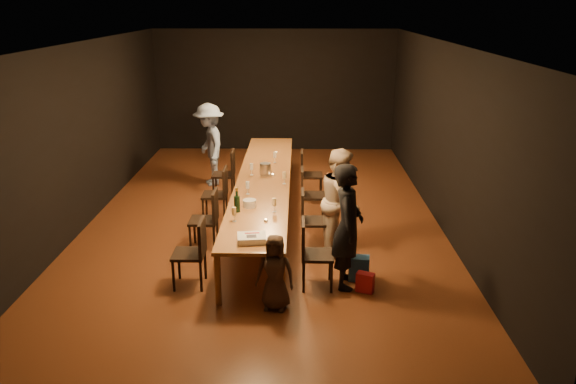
{
  "coord_description": "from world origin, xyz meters",
  "views": [
    {
      "loc": [
        0.59,
        -9.12,
        3.6
      ],
      "look_at": [
        0.44,
        -1.44,
        1.0
      ],
      "focal_mm": 35.0,
      "sensor_mm": 36.0,
      "label": 1
    }
  ],
  "objects_px": {
    "chair_right_1": "(315,221)",
    "chair_left_3": "(223,174)",
    "birthday_cake": "(252,238)",
    "champagne_bottle": "(237,200)",
    "woman_tan": "(341,201)",
    "man_blue": "(210,145)",
    "chair_right_0": "(317,254)",
    "chair_left_2": "(215,194)",
    "table": "(264,181)",
    "ice_bucket": "(265,169)",
    "chair_right_3": "(312,175)",
    "child": "(275,272)",
    "woman_birthday": "(348,226)",
    "chair_left_1": "(203,220)",
    "chair_left_0": "(189,253)",
    "chair_right_2": "(313,195)",
    "plate_stack": "(250,203)"
  },
  "relations": [
    {
      "from": "chair_right_1",
      "to": "chair_left_0",
      "type": "distance_m",
      "value": 2.08
    },
    {
      "from": "ice_bucket",
      "to": "woman_birthday",
      "type": "bearing_deg",
      "value": -64.59
    },
    {
      "from": "chair_right_3",
      "to": "birthday_cake",
      "type": "bearing_deg",
      "value": -12.32
    },
    {
      "from": "chair_left_0",
      "to": "champagne_bottle",
      "type": "bearing_deg",
      "value": -35.14
    },
    {
      "from": "chair_right_0",
      "to": "woman_birthday",
      "type": "relative_size",
      "value": 0.55
    },
    {
      "from": "woman_tan",
      "to": "man_blue",
      "type": "height_order",
      "value": "man_blue"
    },
    {
      "from": "chair_left_1",
      "to": "plate_stack",
      "type": "distance_m",
      "value": 0.83
    },
    {
      "from": "chair_left_3",
      "to": "ice_bucket",
      "type": "relative_size",
      "value": 4.38
    },
    {
      "from": "chair_right_0",
      "to": "chair_left_3",
      "type": "xyz_separation_m",
      "value": [
        -1.7,
        3.6,
        0.0
      ]
    },
    {
      "from": "chair_right_1",
      "to": "chair_left_0",
      "type": "height_order",
      "value": "same"
    },
    {
      "from": "chair_right_2",
      "to": "birthday_cake",
      "type": "distance_m",
      "value": 2.79
    },
    {
      "from": "chair_right_1",
      "to": "woman_birthday",
      "type": "distance_m",
      "value": 1.27
    },
    {
      "from": "chair_right_3",
      "to": "woman_birthday",
      "type": "bearing_deg",
      "value": 6.25
    },
    {
      "from": "child",
      "to": "birthday_cake",
      "type": "height_order",
      "value": "child"
    },
    {
      "from": "chair_left_2",
      "to": "chair_left_3",
      "type": "relative_size",
      "value": 1.0
    },
    {
      "from": "woman_tan",
      "to": "champagne_bottle",
      "type": "relative_size",
      "value": 4.43
    },
    {
      "from": "man_blue",
      "to": "birthday_cake",
      "type": "height_order",
      "value": "man_blue"
    },
    {
      "from": "chair_right_1",
      "to": "chair_right_3",
      "type": "height_order",
      "value": "same"
    },
    {
      "from": "woman_birthday",
      "to": "child",
      "type": "relative_size",
      "value": 1.74
    },
    {
      "from": "table",
      "to": "child",
      "type": "bearing_deg",
      "value": -83.93
    },
    {
      "from": "woman_birthday",
      "to": "chair_right_1",
      "type": "bearing_deg",
      "value": 25.3
    },
    {
      "from": "chair_left_2",
      "to": "champagne_bottle",
      "type": "height_order",
      "value": "champagne_bottle"
    },
    {
      "from": "chair_left_2",
      "to": "ice_bucket",
      "type": "xyz_separation_m",
      "value": [
        0.87,
        0.22,
        0.39
      ]
    },
    {
      "from": "chair_right_1",
      "to": "chair_left_3",
      "type": "height_order",
      "value": "same"
    },
    {
      "from": "chair_right_0",
      "to": "chair_right_1",
      "type": "xyz_separation_m",
      "value": [
        0.0,
        1.2,
        0.0
      ]
    },
    {
      "from": "chair_right_2",
      "to": "chair_left_2",
      "type": "xyz_separation_m",
      "value": [
        -1.7,
        0.0,
        0.0
      ]
    },
    {
      "from": "chair_left_2",
      "to": "man_blue",
      "type": "xyz_separation_m",
      "value": [
        -0.37,
        2.01,
        0.38
      ]
    },
    {
      "from": "table",
      "to": "ice_bucket",
      "type": "distance_m",
      "value": 0.27
    },
    {
      "from": "woman_tan",
      "to": "chair_left_2",
      "type": "bearing_deg",
      "value": 70.21
    },
    {
      "from": "chair_left_2",
      "to": "ice_bucket",
      "type": "height_order",
      "value": "ice_bucket"
    },
    {
      "from": "table",
      "to": "woman_birthday",
      "type": "distance_m",
      "value": 2.66
    },
    {
      "from": "ice_bucket",
      "to": "chair_right_2",
      "type": "bearing_deg",
      "value": -14.9
    },
    {
      "from": "table",
      "to": "ice_bucket",
      "type": "bearing_deg",
      "value": 85.27
    },
    {
      "from": "champagne_bottle",
      "to": "ice_bucket",
      "type": "xyz_separation_m",
      "value": [
        0.3,
        1.81,
        -0.07
      ]
    },
    {
      "from": "chair_left_1",
      "to": "chair_left_0",
      "type": "bearing_deg",
      "value": -180.0
    },
    {
      "from": "chair_right_3",
      "to": "woman_birthday",
      "type": "xyz_separation_m",
      "value": [
        0.39,
        -3.55,
        0.38
      ]
    },
    {
      "from": "chair_left_3",
      "to": "birthday_cake",
      "type": "distance_m",
      "value": 3.95
    },
    {
      "from": "chair_left_2",
      "to": "chair_right_3",
      "type": "bearing_deg",
      "value": -54.78
    },
    {
      "from": "chair_left_1",
      "to": "child",
      "type": "bearing_deg",
      "value": -146.64
    },
    {
      "from": "table",
      "to": "chair_right_1",
      "type": "distance_m",
      "value": 1.49
    },
    {
      "from": "chair_right_1",
      "to": "child",
      "type": "distance_m",
      "value": 1.85
    },
    {
      "from": "table",
      "to": "chair_left_2",
      "type": "distance_m",
      "value": 0.88
    },
    {
      "from": "birthday_cake",
      "to": "champagne_bottle",
      "type": "height_order",
      "value": "champagne_bottle"
    },
    {
      "from": "table",
      "to": "chair_right_1",
      "type": "bearing_deg",
      "value": -54.69
    },
    {
      "from": "table",
      "to": "chair_left_1",
      "type": "height_order",
      "value": "chair_left_1"
    },
    {
      "from": "chair_right_0",
      "to": "woman_birthday",
      "type": "bearing_deg",
      "value": 97.58
    },
    {
      "from": "man_blue",
      "to": "chair_left_1",
      "type": "bearing_deg",
      "value": -14.05
    },
    {
      "from": "woman_tan",
      "to": "birthday_cake",
      "type": "height_order",
      "value": "woman_tan"
    },
    {
      "from": "child",
      "to": "plate_stack",
      "type": "bearing_deg",
      "value": 115.83
    },
    {
      "from": "woman_birthday",
      "to": "child",
      "type": "distance_m",
      "value": 1.17
    }
  ]
}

